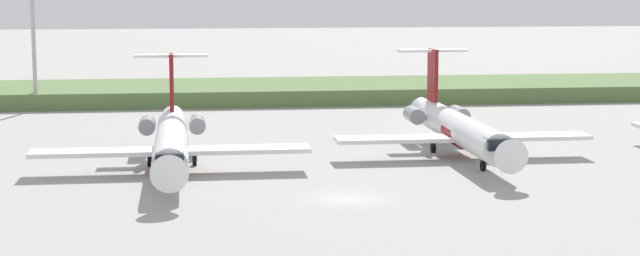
{
  "coord_description": "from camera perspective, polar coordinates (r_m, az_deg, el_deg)",
  "views": [
    {
      "loc": [
        -11.68,
        -75.11,
        15.67
      ],
      "look_at": [
        0.0,
        15.77,
        3.0
      ],
      "focal_mm": 59.97,
      "sensor_mm": 36.0,
      "label": 1
    }
  ],
  "objects": [
    {
      "name": "antenna_mast",
      "position": [
        134.22,
        -15.05,
        4.82
      ],
      "size": [
        4.4,
        0.5,
        22.01
      ],
      "color": "#B2B2B7",
      "rests_on": "ground"
    },
    {
      "name": "ground_plane",
      "position": [
        106.91,
        -0.97,
        -0.56
      ],
      "size": [
        500.0,
        500.0,
        0.0
      ],
      "primitive_type": "plane",
      "color": "#9E9B96"
    },
    {
      "name": "regional_jet_fourth",
      "position": [
        96.9,
        7.42,
        0.02
      ],
      "size": [
        22.81,
        31.0,
        9.0
      ],
      "color": "white",
      "rests_on": "ground"
    },
    {
      "name": "grass_berm",
      "position": [
        142.43,
        -2.58,
        1.96
      ],
      "size": [
        320.0,
        20.0,
        2.05
      ],
      "primitive_type": "cube",
      "color": "#597542",
      "rests_on": "ground"
    },
    {
      "name": "regional_jet_third",
      "position": [
        89.71,
        -7.93,
        -0.62
      ],
      "size": [
        22.81,
        31.0,
        9.0
      ],
      "color": "white",
      "rests_on": "ground"
    }
  ]
}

